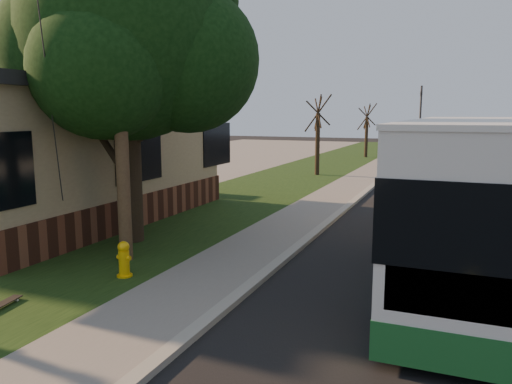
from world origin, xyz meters
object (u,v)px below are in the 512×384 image
(utility_pole, at_px, (117,54))
(leafy_tree, at_px, (130,40))
(transit_bus, at_px, (473,187))
(bare_tree_near, at_px, (318,136))
(traffic_signal, at_px, (420,116))
(dumpster, at_px, (181,179))
(bare_tree_far, at_px, (367,131))
(distant_car, at_px, (456,150))
(fire_hydrant, at_px, (124,259))
(skateboard_main, at_px, (4,303))

(utility_pole, distance_m, leafy_tree, 1.94)
(transit_bus, bearing_deg, bare_tree_near, 118.14)
(traffic_signal, bearing_deg, dumpster, -107.35)
(utility_pole, bearing_deg, leafy_tree, 117.60)
(bare_tree_far, distance_m, distant_car, 6.59)
(fire_hydrant, relative_size, leafy_tree, 0.09)
(utility_pole, xyz_separation_m, traffic_signal, (3.81, 33.01, -1.47))
(skateboard_main, bearing_deg, bare_tree_far, 89.03)
(fire_hydrant, relative_size, bare_tree_far, 0.18)
(utility_pole, bearing_deg, dumpster, 113.15)
(leafy_tree, distance_m, distant_car, 30.03)
(transit_bus, xyz_separation_m, dumpster, (-10.99, 5.66, -1.07))
(fire_hydrant, height_order, transit_bus, transit_bus)
(leafy_tree, distance_m, dumpster, 8.92)
(leafy_tree, height_order, transit_bus, leafy_tree)
(utility_pole, distance_m, transit_bus, 8.39)
(utility_pole, xyz_separation_m, bare_tree_far, (0.31, 29.01, -2.63))
(skateboard_main, bearing_deg, bare_tree_near, 89.87)
(leafy_tree, xyz_separation_m, bare_tree_far, (1.17, 27.35, -3.16))
(bare_tree_far, bearing_deg, skateboard_main, -90.97)
(dumpster, bearing_deg, leafy_tree, -67.93)
(distant_car, bearing_deg, fire_hydrant, -102.69)
(dumpster, bearing_deg, transit_bus, -27.25)
(utility_pole, xyz_separation_m, dumpster, (-3.76, 8.79, -3.97))
(leafy_tree, bearing_deg, distant_car, 75.41)
(utility_pole, height_order, traffic_signal, utility_pole)
(distant_car, bearing_deg, bare_tree_far, -169.68)
(bare_tree_far, bearing_deg, leafy_tree, -92.45)
(utility_pole, xyz_separation_m, skateboard_main, (-0.24, -3.10, -4.51))
(fire_hydrant, relative_size, transit_bus, 0.06)
(traffic_signal, distance_m, transit_bus, 30.10)
(dumpster, bearing_deg, fire_hydrant, -65.47)
(dumpster, bearing_deg, traffic_signal, 72.65)
(utility_pole, bearing_deg, transit_bus, 23.43)
(leafy_tree, xyz_separation_m, dumpster, (-2.89, 7.14, -4.50))
(skateboard_main, bearing_deg, dumpster, 106.49)
(transit_bus, bearing_deg, fire_hydrant, -147.68)
(fire_hydrant, bearing_deg, traffic_signal, 84.79)
(utility_pole, relative_size, bare_tree_far, 2.25)
(bare_tree_far, bearing_deg, traffic_signal, 48.81)
(leafy_tree, xyz_separation_m, transit_bus, (8.09, 1.48, -3.44))
(leafy_tree, bearing_deg, transit_bus, 10.35)
(traffic_signal, height_order, dumpster, traffic_signal)
(bare_tree_near, height_order, traffic_signal, traffic_signal)
(leafy_tree, bearing_deg, utility_pole, -62.40)
(bare_tree_near, bearing_deg, utility_pole, -89.34)
(bare_tree_near, distance_m, dumpster, 9.08)
(skateboard_main, bearing_deg, transit_bus, 39.85)
(distant_car, bearing_deg, bare_tree_near, -118.99)
(fire_hydrant, relative_size, bare_tree_near, 0.17)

